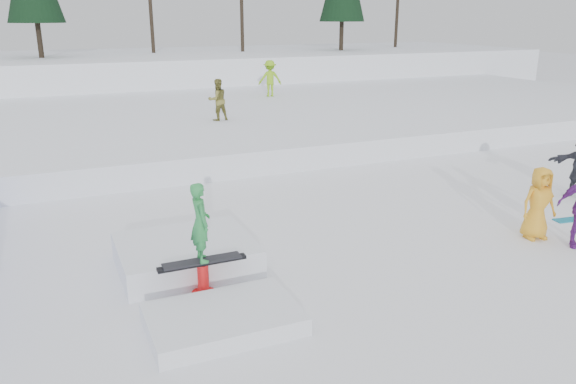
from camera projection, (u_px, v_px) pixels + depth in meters
name	position (u px, v px, depth m)	size (l,w,h in m)	color
ground	(306.00, 278.00, 10.76)	(120.00, 120.00, 0.00)	white
snow_berm	(110.00, 73.00, 36.64)	(60.00, 14.00, 2.40)	white
snow_midrise	(151.00, 121.00, 24.64)	(50.00, 18.00, 0.80)	white
walker_olive	(218.00, 100.00, 22.25)	(0.80, 0.62, 1.64)	olive
walker_ygreen	(270.00, 78.00, 28.86)	(1.19, 0.68, 1.84)	#83C219
spectator_yellow	(539.00, 203.00, 12.49)	(0.81, 0.53, 1.66)	gold
jib_rail_feature	(195.00, 267.00, 10.54)	(2.60, 4.40, 2.11)	white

